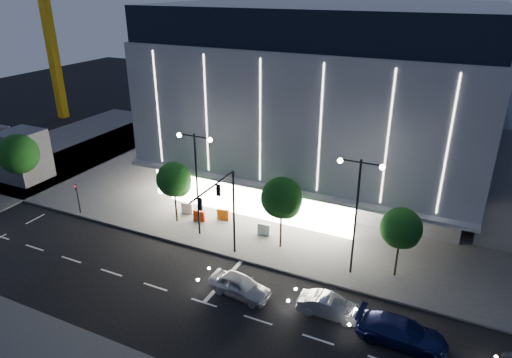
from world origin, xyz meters
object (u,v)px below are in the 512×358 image
Objects in this scene: barrier_c at (223,215)px; tree_right at (401,230)px; car_lead at (240,285)px; tree_left at (174,181)px; car_third at (402,332)px; street_lamp_west at (196,170)px; barrier_d at (264,229)px; barrier_a at (199,216)px; traffic_mast at (224,204)px; street_lamp_east at (357,201)px; barrier_b at (187,208)px; ped_signal_far at (78,196)px; tree_mid at (282,200)px; car_second at (330,306)px.

tree_right is at bearing -14.87° from barrier_c.
tree_left is at bearing 61.72° from car_lead.
street_lamp_west is at bearing 73.16° from car_third.
barrier_d is at bearing 23.58° from street_lamp_west.
car_lead reaches higher than barrier_a.
car_lead reaches higher than barrier_d.
tree_left is 5.20× the size of barrier_c.
tree_left reaches higher than car_third.
traffic_mast is 1.24× the size of tree_left.
barrier_b is (-16.01, 2.69, -5.31)m from street_lamp_east.
tree_left is at bearing -95.08° from barrier_b.
ped_signal_far is at bearing -172.87° from street_lamp_west.
car_third is 4.81× the size of barrier_a.
car_lead is at bearing 91.36° from car_third.
car_lead reaches higher than barrier_b.
traffic_mast is 1.28× the size of tree_right.
ped_signal_far reaches higher than barrier_d.
ped_signal_far reaches higher than barrier_a.
tree_left is 10.00m from tree_mid.
car_second is at bearing -29.43° from barrier_a.
car_third is (4.50, -5.60, -5.19)m from street_lamp_east.
barrier_a is at bearing 25.38° from tree_left.
car_second is 3.75× the size of barrier_b.
tree_left is 5.20× the size of barrier_d.
car_lead is at bearing -12.55° from ped_signal_far.
car_third reaches higher than barrier_b.
traffic_mast is at bearing -27.84° from tree_left.
street_lamp_east reaches higher than barrier_b.
tree_left is at bearing 176.35° from street_lamp_east.
tree_right is 5.01× the size of barrier_b.
barrier_d is (17.00, 3.68, -1.24)m from ped_signal_far.
street_lamp_west is 5.75m from barrier_a.
barrier_b is at bearing 25.02° from ped_signal_far.
tree_mid reaches higher than tree_left.
traffic_mast is 9.85m from barrier_b.
tree_left is at bearing -180.00° from tree_mid.
street_lamp_east is 6.27m from tree_mid.
barrier_a is 1.00× the size of barrier_c.
car_lead is at bearing -39.96° from street_lamp_west.
street_lamp_east reaches higher than barrier_c.
tree_right is at bearing 18.63° from street_lamp_east.
tree_right is 5.01× the size of barrier_c.
car_lead is 10.65m from barrier_c.
ped_signal_far is at bearing -167.95° from barrier_c.
street_lamp_west is 6.67m from barrier_b.
barrier_d is at bearing 8.29° from tree_left.
tree_right reaches higher than car_lead.
tree_mid is 1.39× the size of car_lead.
car_second reaches higher than barrier_a.
barrier_c is at bearing 120.92° from traffic_mast.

